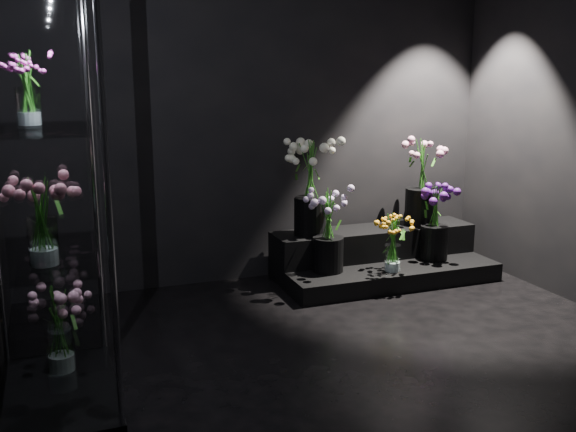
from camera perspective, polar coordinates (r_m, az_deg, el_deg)
floor at (r=3.82m, az=7.63°, el=-13.83°), size 4.00×4.00×0.00m
wall_back at (r=5.28m, az=-2.31°, el=9.33°), size 4.00×0.00×4.00m
display_riser at (r=5.53m, az=8.12°, el=-3.66°), size 1.79×0.80×0.40m
display_case at (r=3.32m, az=-20.87°, el=0.63°), size 0.57×0.96×2.10m
bouquet_orange_bells at (r=5.15m, az=9.33°, el=-2.24°), size 0.32×0.32×0.47m
bouquet_lilac at (r=5.06m, az=3.61°, el=-0.83°), size 0.47×0.47×0.67m
bouquet_purple at (r=5.53m, az=12.95°, el=-0.14°), size 0.35×0.35×0.65m
bouquet_cream_roses at (r=5.21m, az=2.00°, el=3.10°), size 0.55×0.55×0.77m
bouquet_pink_roses at (r=5.68m, az=11.81°, el=3.45°), size 0.49×0.49×0.76m
bouquet_case_pink at (r=3.14m, az=-21.08°, el=-0.22°), size 0.36×0.36×0.41m
bouquet_case_magenta at (r=3.42m, az=-22.19°, el=10.58°), size 0.28×0.28×0.36m
bouquet_case_base_pink at (r=3.73m, az=-19.71°, el=-9.18°), size 0.40×0.40×0.49m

